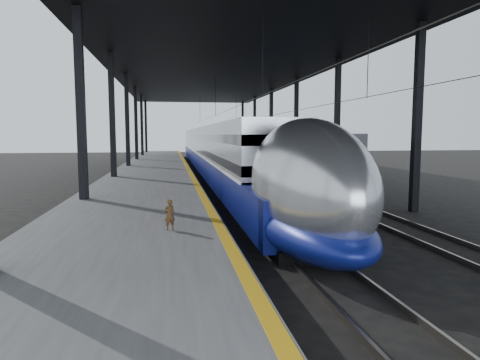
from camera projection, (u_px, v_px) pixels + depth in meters
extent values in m
plane|color=black|center=(235.00, 246.00, 14.49)|extent=(160.00, 160.00, 0.00)
cube|color=#4C4C4F|center=(153.00, 176.00, 33.51)|extent=(6.00, 80.00, 1.00)
cube|color=gold|center=(189.00, 169.00, 33.90)|extent=(0.30, 80.00, 0.01)
cube|color=slate|center=(213.00, 180.00, 34.32)|extent=(0.08, 80.00, 0.16)
cube|color=slate|center=(231.00, 180.00, 34.55)|extent=(0.08, 80.00, 0.16)
cube|color=slate|center=(274.00, 179.00, 35.12)|extent=(0.08, 80.00, 0.16)
cube|color=slate|center=(291.00, 179.00, 35.35)|extent=(0.08, 80.00, 0.16)
cube|color=black|center=(81.00, 117.00, 17.99)|extent=(0.35, 0.35, 9.00)
cube|color=black|center=(417.00, 119.00, 20.47)|extent=(0.35, 0.35, 9.00)
cube|color=black|center=(112.00, 123.00, 27.81)|extent=(0.35, 0.35, 9.00)
cube|color=black|center=(337.00, 124.00, 30.28)|extent=(0.35, 0.35, 9.00)
cube|color=black|center=(127.00, 126.00, 37.62)|extent=(0.35, 0.35, 9.00)
cube|color=black|center=(296.00, 127.00, 40.09)|extent=(0.35, 0.35, 9.00)
cube|color=black|center=(136.00, 128.00, 47.43)|extent=(0.35, 0.35, 9.00)
cube|color=black|center=(271.00, 128.00, 49.91)|extent=(0.35, 0.35, 9.00)
cube|color=black|center=(142.00, 129.00, 57.25)|extent=(0.35, 0.35, 9.00)
cube|color=black|center=(255.00, 129.00, 59.72)|extent=(0.35, 0.35, 9.00)
cube|color=black|center=(146.00, 130.00, 67.06)|extent=(0.35, 0.35, 9.00)
cube|color=black|center=(243.00, 130.00, 69.53)|extent=(0.35, 0.35, 9.00)
cube|color=black|center=(221.00, 64.00, 33.45)|extent=(18.00, 75.00, 0.45)
cylinder|color=slate|center=(222.00, 112.00, 33.86)|extent=(0.03, 74.00, 0.03)
cylinder|color=slate|center=(283.00, 113.00, 34.66)|extent=(0.03, 74.00, 0.03)
cube|color=silver|center=(210.00, 148.00, 44.21)|extent=(2.97, 57.00, 4.10)
cube|color=navy|center=(212.00, 161.00, 42.88)|extent=(3.06, 62.00, 1.59)
cube|color=silver|center=(210.00, 153.00, 44.26)|extent=(3.08, 57.00, 0.10)
cube|color=black|center=(210.00, 137.00, 44.09)|extent=(3.02, 57.00, 0.43)
cube|color=black|center=(210.00, 148.00, 44.21)|extent=(3.02, 57.00, 0.43)
ellipsoid|color=silver|center=(304.00, 184.00, 13.32)|extent=(2.97, 8.40, 4.10)
ellipsoid|color=navy|center=(304.00, 222.00, 13.44)|extent=(3.06, 8.40, 1.74)
ellipsoid|color=black|center=(337.00, 164.00, 10.68)|extent=(1.54, 2.20, 0.92)
cube|color=black|center=(303.00, 247.00, 13.53)|extent=(2.26, 2.60, 0.40)
cube|color=black|center=(221.00, 178.00, 35.12)|extent=(2.26, 2.60, 0.40)
cube|color=navy|center=(295.00, 159.00, 31.72)|extent=(2.72, 18.00, 3.69)
cube|color=gray|center=(338.00, 168.00, 23.47)|extent=(2.77, 1.20, 3.74)
cube|color=black|center=(343.00, 153.00, 22.78)|extent=(1.65, 0.06, 0.82)
cube|color=#9A0B0F|center=(343.00, 177.00, 22.91)|extent=(1.16, 0.06, 0.53)
cube|color=gray|center=(248.00, 150.00, 50.36)|extent=(2.72, 18.00, 3.69)
cube|color=gray|center=(227.00, 146.00, 69.01)|extent=(2.72, 18.00, 3.69)
cube|color=black|center=(322.00, 193.00, 26.01)|extent=(2.13, 2.40, 0.36)
cube|color=black|center=(253.00, 167.00, 47.60)|extent=(2.13, 2.40, 0.36)
imported|color=#50351A|center=(169.00, 215.00, 12.31)|extent=(0.38, 0.32, 0.89)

